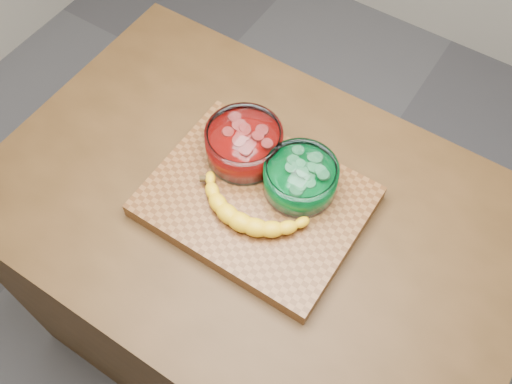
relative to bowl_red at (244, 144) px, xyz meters
The scene contains 6 objects.
ground 0.98m from the bowl_red, 43.63° to the right, with size 3.50×3.50×0.00m, color #58585C.
counter 0.54m from the bowl_red, 43.63° to the right, with size 1.20×0.80×0.90m, color #492F16.
cutting_board 0.13m from the bowl_red, 43.63° to the right, with size 0.45×0.35×0.04m, color brown.
bowl_red is the anchor object (origin of this frame).
bowl_green 0.15m from the bowl_red, ahead, with size 0.16×0.16×0.07m.
banana 0.15m from the bowl_red, 53.26° to the right, with size 0.28×0.13×0.04m, color yellow, non-canonical shape.
Camera 1 is at (0.35, -0.53, 1.98)m, focal length 40.00 mm.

